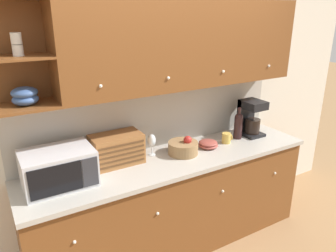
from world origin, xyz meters
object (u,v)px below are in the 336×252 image
Objects in this scene: fruit_basket at (183,148)px; bowl_stack_on_counter at (208,144)px; wine_glass at (152,141)px; mug at (226,138)px; bread_box at (117,149)px; wine_bottle at (238,125)px; coffee_maker at (250,117)px; microwave at (58,168)px.

fruit_basket is 0.29m from bowl_stack_on_counter.
wine_glass is 1.98× the size of mug.
wine_bottle is at bearing -4.07° from bread_box.
wine_bottle is at bearing 4.77° from bowl_stack_on_counter.
bread_box is at bearing 177.46° from coffee_maker.
bread_box is at bearing 178.84° from wine_glass.
microwave is at bearing 179.96° from fruit_basket.
bowl_stack_on_counter is 0.51× the size of coffee_maker.
wine_bottle is at bearing 1.13° from microwave.
coffee_maker is at bearing 1.78° from microwave.
fruit_basket is at bearing -177.00° from wine_bottle.
bread_box is 2.25× the size of bowl_stack_on_counter.
bread_box is (0.52, 0.13, -0.01)m from microwave.
wine_bottle is (0.41, 0.03, 0.12)m from bowl_stack_on_counter.
fruit_basket is at bearing -179.50° from bowl_stack_on_counter.
bowl_stack_on_counter is at bearing -8.07° from bread_box.
bowl_stack_on_counter is (1.41, 0.00, -0.11)m from microwave.
bowl_stack_on_counter is at bearing 0.50° from fruit_basket.
mug is at bearing -0.01° from fruit_basket.
microwave is 1.13m from fruit_basket.
bread_box is 1.13m from mug.
bread_box is 0.34m from wine_glass.
wine_glass is 1.15m from coffee_maker.
coffee_maker is (0.18, 0.03, 0.04)m from wine_bottle.
microwave is at bearing -178.22° from coffee_maker.
microwave is 2.58× the size of wine_glass.
fruit_basket is 2.71× the size of mug.
bread_box is 1.49m from coffee_maker.
bread_box is at bearing 173.42° from mug.
bowl_stack_on_counter is (0.55, -0.12, -0.10)m from wine_glass.
mug is 0.31× the size of wine_bottle.
mug is at bearing -8.89° from wine_glass.
microwave is at bearing 179.97° from mug.
microwave is at bearing -171.97° from wine_glass.
bowl_stack_on_counter is at bearing -12.19° from wine_glass.
wine_glass is 0.96m from wine_bottle.
bread_box is at bearing 175.93° from wine_bottle.
wine_bottle is at bearing -171.86° from coffee_maker.
bread_box reaches higher than fruit_basket.
mug is at bearing -168.50° from wine_bottle.
bread_box is 1.57× the size of fruit_basket.
bread_box is 1.30m from wine_bottle.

